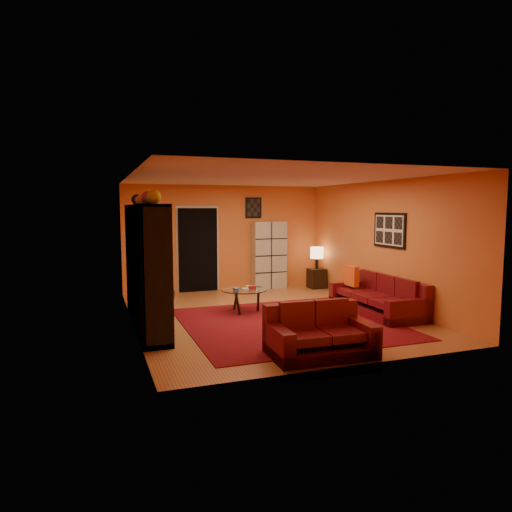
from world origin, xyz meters
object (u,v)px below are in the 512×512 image
object	(u,v)px
tv	(148,268)
side_table	(317,278)
sofa	(380,298)
bowl_chair	(155,295)
loveseat	(318,334)
coffee_table	(244,292)
entertainment_unit	(146,266)
storage_cabinet	(269,255)
table_lamp	(317,253)

from	to	relation	value
tv	side_table	distance (m)	5.08
sofa	bowl_chair	distance (m)	4.42
loveseat	coffee_table	size ratio (longest dim) A/B	1.61
entertainment_unit	loveseat	bearing A→B (deg)	-49.38
entertainment_unit	tv	world-z (taller)	entertainment_unit
storage_cabinet	table_lamp	bearing A→B (deg)	-20.10
storage_cabinet	coffee_table	bearing A→B (deg)	-120.66
tv	storage_cabinet	world-z (taller)	storage_cabinet
entertainment_unit	side_table	distance (m)	5.17
tv	side_table	xyz separation A→B (m)	(4.47, 2.28, -0.74)
tv	coffee_table	distance (m)	1.97
sofa	bowl_chair	world-z (taller)	sofa
tv	table_lamp	distance (m)	5.02
tv	table_lamp	bearing A→B (deg)	-63.04
side_table	sofa	bearing A→B (deg)	-92.22
entertainment_unit	coffee_table	distance (m)	2.05
sofa	coffee_table	size ratio (longest dim) A/B	2.45
sofa	loveseat	xyz separation A→B (m)	(-2.34, -1.89, 0.00)
coffee_table	sofa	bearing A→B (deg)	-20.00
loveseat	storage_cabinet	size ratio (longest dim) A/B	0.85
tv	loveseat	bearing A→B (deg)	-141.09
loveseat	storage_cabinet	bearing A→B (deg)	-11.61
tv	sofa	bearing A→B (deg)	-98.03
entertainment_unit	sofa	world-z (taller)	entertainment_unit
bowl_chair	entertainment_unit	bearing A→B (deg)	-105.12
table_lamp	side_table	bearing A→B (deg)	-135.00
sofa	loveseat	distance (m)	3.01
tv	bowl_chair	bearing A→B (deg)	-13.62
sofa	storage_cabinet	size ratio (longest dim) A/B	1.30
entertainment_unit	side_table	size ratio (longest dim) A/B	6.00
tv	storage_cabinet	xyz separation A→B (m)	(3.33, 2.71, -0.14)
loveseat	side_table	xyz separation A→B (m)	(2.45, 4.79, -0.04)
entertainment_unit	coffee_table	world-z (taller)	entertainment_unit
sofa	side_table	size ratio (longest dim) A/B	4.44
coffee_table	storage_cabinet	bearing A→B (deg)	58.73
entertainment_unit	bowl_chair	size ratio (longest dim) A/B	3.86
sofa	table_lamp	world-z (taller)	table_lamp
sofa	side_table	bearing A→B (deg)	88.92
storage_cabinet	bowl_chair	size ratio (longest dim) A/B	2.19
tv	bowl_chair	world-z (taller)	tv
coffee_table	storage_cabinet	size ratio (longest dim) A/B	0.53
tv	loveseat	world-z (taller)	tv
storage_cabinet	bowl_chair	world-z (taller)	storage_cabinet
sofa	coffee_table	xyz separation A→B (m)	(-2.50, 0.91, 0.13)
tv	loveseat	xyz separation A→B (m)	(2.03, -2.51, -0.71)
sofa	side_table	distance (m)	2.89
loveseat	sofa	bearing A→B (deg)	-48.59
table_lamp	storage_cabinet	bearing A→B (deg)	159.28
coffee_table	table_lamp	size ratio (longest dim) A/B	1.63
sofa	table_lamp	size ratio (longest dim) A/B	3.99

